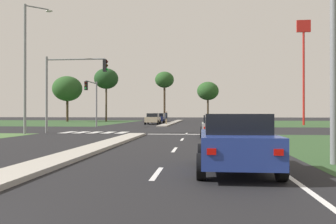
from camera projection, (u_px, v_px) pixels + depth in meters
The scene contains 29 objects.
ground_plane at pixel (153, 130), 33.51m from camera, with size 200.00×200.00×0.00m, color black.
grass_verge_far_left at pixel (27, 122), 60.35m from camera, with size 35.00×35.00×0.01m, color #2D4C28.
grass_verge_far_right at pixel (333, 123), 55.45m from camera, with size 35.00×35.00×0.01m, color #2D4C28.
median_island_near at pixel (90, 150), 14.60m from camera, with size 1.20×22.00×0.14m, color #ADA89E.
median_island_far at pixel (174, 122), 58.40m from camera, with size 1.20×36.00×0.14m, color gray.
lane_dash_near at pixel (157, 173), 9.17m from camera, with size 0.14×2.00×0.01m, color silver.
lane_dash_second at pixel (175, 150), 15.14m from camera, with size 0.14×2.00×0.01m, color silver.
lane_dash_third at pixel (182, 139), 21.11m from camera, with size 0.14×2.00×0.01m, color silver.
lane_dash_fourth at pixel (186, 134), 27.09m from camera, with size 0.14×2.00×0.01m, color silver.
edge_line_right at pixel (253, 150), 14.94m from camera, with size 0.14×24.00×0.01m, color silver.
stop_bar_near at pixel (190, 134), 26.18m from camera, with size 6.40×0.50×0.01m, color silver.
crosswalk_bar_near at pixel (68, 132), 28.95m from camera, with size 0.70×2.80×0.01m, color silver.
crosswalk_bar_second at pixel (81, 132), 28.84m from camera, with size 0.70×2.80×0.01m, color silver.
crosswalk_bar_third at pixel (95, 132), 28.73m from camera, with size 0.70×2.80×0.01m, color silver.
crosswalk_bar_fourth at pixel (108, 133), 28.62m from camera, with size 0.70×2.80×0.01m, color silver.
crosswalk_bar_fifth at pixel (122, 133), 28.51m from camera, with size 0.70×2.80×0.01m, color silver.
car_blue_near at pixel (236, 142), 9.50m from camera, with size 2.08×4.17×1.58m.
car_navy_second at pixel (159, 118), 56.47m from camera, with size 2.07×4.60×1.59m.
car_beige_third at pixel (153, 119), 49.80m from camera, with size 1.99×4.15×1.58m.
car_silver_fourth at pixel (216, 126), 23.55m from camera, with size 2.09×4.50×1.47m.
traffic_signal_far_left at pixel (93, 95), 39.36m from camera, with size 0.32×4.04×5.31m.
traffic_signal_near_left at pixel (68, 80), 27.52m from camera, with size 5.09×0.32×6.10m.
street_lamp_second at pixel (27, 62), 26.70m from camera, with size 1.73×1.50×9.94m.
pedestrian_at_median at pixel (166, 116), 46.35m from camera, with size 0.34×0.34×1.72m.
fastfood_pole_sign at pixel (304, 50), 46.51m from camera, with size 1.80×0.40×14.03m.
treeline_near at pixel (67, 89), 66.36m from camera, with size 5.60×5.60×8.66m.
treeline_second at pixel (106, 79), 66.27m from camera, with size 4.57×4.57×10.12m.
treeline_third at pixel (164, 80), 64.41m from camera, with size 3.50×3.50×9.29m.
treeline_fourth at pixel (208, 91), 68.15m from camera, with size 4.23×4.23×7.75m.
Camera 1 is at (4.67, -3.22, 1.59)m, focal length 37.29 mm.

